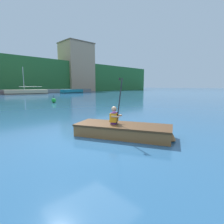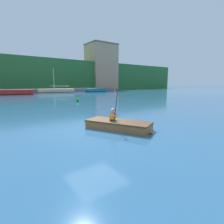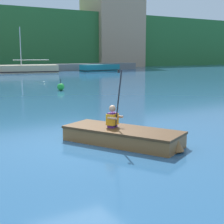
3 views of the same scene
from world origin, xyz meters
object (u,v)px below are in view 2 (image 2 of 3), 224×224
Objects in this scene: moored_boat_dock_west_end at (96,90)px; moored_boat_dock_center_near at (56,91)px; moored_boat_dock_center_far at (12,92)px; rowboat_foreground at (119,124)px; channel_buoy at (78,100)px; person_paddler at (113,115)px.

moored_boat_dock_center_near is at bearing 170.52° from moored_boat_dock_west_end.
moored_boat_dock_center_far reaches higher than moored_boat_dock_west_end.
moored_boat_dock_west_end is 9.42m from moored_boat_dock_center_near.
moored_boat_dock_center_near is at bearing 15.56° from moored_boat_dock_center_far.
channel_buoy is (3.67, 12.57, 0.00)m from rowboat_foreground.
moored_boat_dock_west_end is 3.72× the size of person_paddler.
channel_buoy is (3.82, 12.27, -0.43)m from person_paddler.
moored_boat_dock_center_far is 18.50m from channel_buoy.
moored_boat_dock_center_far is 30.48m from rowboat_foreground.
moored_boat_dock_center_near reaches higher than rowboat_foreground.
channel_buoy is at bearing -75.41° from moored_boat_dock_center_far.
person_paddler is (0.84, -30.17, 0.20)m from moored_boat_dock_center_far.
moored_boat_dock_center_far is at bearing -177.14° from moored_boat_dock_west_end.
person_paddler is at bearing -103.76° from moored_boat_dock_center_near.
moored_boat_dock_center_far is at bearing 91.85° from rowboat_foreground.
person_paddler is at bearing -107.30° from channel_buoy.
channel_buoy is at bearing -101.57° from moored_boat_dock_center_near.
moored_boat_dock_west_end is 35.75m from rowboat_foreground.
moored_boat_dock_west_end is 18.14m from moored_boat_dock_center_far.
moored_boat_dock_center_near reaches higher than person_paddler.
moored_boat_dock_center_near reaches higher than moored_boat_dock_center_far.
moored_boat_dock_west_end is at bearing 61.35° from rowboat_foreground.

